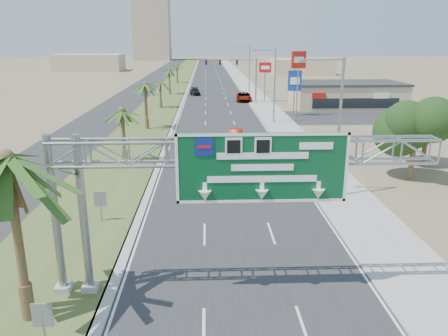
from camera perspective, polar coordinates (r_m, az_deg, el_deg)
road at (r=118.36m, az=-1.43°, el=11.01°), size 12.00×300.00×0.02m
sidewalk_right at (r=118.79m, az=2.75°, el=11.04°), size 4.00×300.00×0.10m
median_grass at (r=118.63m, az=-6.35°, el=10.96°), size 7.00×300.00×0.12m
opposing_road at (r=119.33m, az=-9.77°, el=10.83°), size 8.00×300.00×0.02m
sign_gantry at (r=18.48m, az=0.05°, el=0.46°), size 16.75×1.24×7.50m
palm_near at (r=17.98m, az=-26.57°, el=1.12°), size 5.70×5.70×8.35m
palm_row_b at (r=41.04m, az=-13.19°, el=7.24°), size 3.99×3.99×5.95m
palm_row_c at (r=56.62m, az=-10.28°, el=10.61°), size 3.99×3.99×6.75m
palm_row_d at (r=74.53m, az=-8.37°, el=11.07°), size 3.99×3.99×5.45m
palm_row_e at (r=93.34m, az=-7.19°, el=12.57°), size 3.99×3.99×6.15m
palm_row_f at (r=118.25m, az=-6.18°, el=13.20°), size 3.99×3.99×5.75m
streetlight_near at (r=31.84m, az=14.39°, el=4.22°), size 3.27×0.44×10.00m
streetlight_mid at (r=60.85m, az=6.42°, el=10.24°), size 3.27×0.44×10.00m
streetlight_far at (r=96.47m, az=3.21°, el=12.56°), size 3.27×0.44×10.00m
signal_mast at (r=80.35m, az=2.76°, el=11.91°), size 10.28×0.71×8.00m
store_building at (r=78.10m, az=15.67°, el=9.10°), size 18.00×10.00×4.00m
oak_near at (r=38.34m, az=23.83°, el=5.09°), size 4.50×4.50×6.80m
oak_far at (r=43.31m, az=25.05°, el=5.14°), size 3.50×3.50×5.60m
median_signback_a at (r=17.92m, az=-22.60°, el=-17.71°), size 0.75×0.08×2.08m
median_signback_b at (r=28.39m, az=-15.86°, el=-4.19°), size 0.75×0.08×2.08m
tower_distant at (r=259.67m, az=-9.40°, el=17.61°), size 20.00×16.00×35.00m
building_distant_left at (r=173.49m, az=-17.15°, el=13.02°), size 24.00×14.00×6.00m
building_distant_right at (r=151.45m, az=10.10°, el=12.90°), size 20.00×12.00×5.00m
car_left_lane at (r=37.44m, az=-3.62°, el=0.40°), size 2.04×4.90×1.66m
car_mid_lane at (r=49.55m, az=1.58°, el=4.27°), size 1.68×4.40×1.43m
car_right_lane at (r=83.16m, az=2.61°, el=9.27°), size 2.97×5.97×1.63m
car_far at (r=92.97m, az=-3.84°, el=9.94°), size 2.41×5.04×1.42m
pole_sign_red_near at (r=65.90m, az=9.70°, el=13.23°), size 2.33×1.21×9.76m
pole_sign_blue at (r=67.09m, az=9.22°, el=10.99°), size 2.02×0.56×6.96m
pole_sign_red_far at (r=82.17m, az=5.40°, el=12.59°), size 2.20×0.89×7.36m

